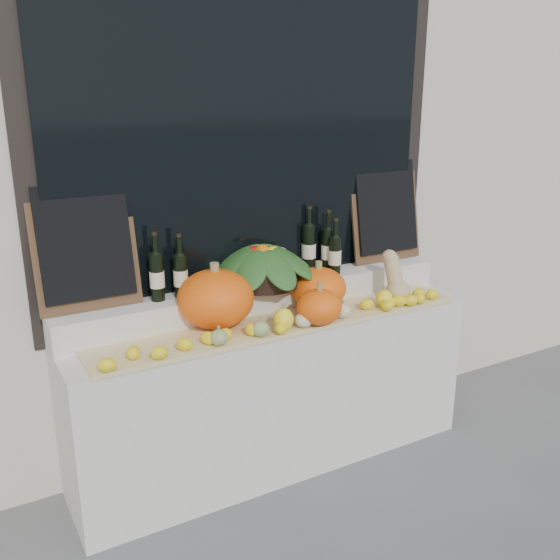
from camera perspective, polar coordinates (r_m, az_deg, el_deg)
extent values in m
cube|color=beige|center=(3.85, -6.25, 19.54)|extent=(7.00, 0.90, 4.50)
cube|color=black|center=(3.44, -2.96, 14.05)|extent=(2.40, 0.04, 2.10)
cube|color=black|center=(3.41, -2.73, 14.03)|extent=(2.20, 0.02, 2.00)
cube|color=silver|center=(3.60, -0.60, -10.08)|extent=(2.30, 0.55, 0.88)
cube|color=silver|center=(3.51, -1.81, -1.54)|extent=(2.30, 0.25, 0.16)
cube|color=tan|center=(3.31, 0.43, -3.99)|extent=(2.10, 0.32, 0.02)
ellipsoid|color=#FF5F0D|center=(3.21, -5.91, -1.71)|extent=(0.45, 0.45, 0.30)
ellipsoid|color=#FF5F0D|center=(3.48, 3.52, -0.72)|extent=(0.41, 0.41, 0.23)
ellipsoid|color=#FF5F0D|center=(3.24, 3.60, -2.48)|extent=(0.30, 0.30, 0.19)
ellipsoid|color=tan|center=(3.64, 10.72, -1.01)|extent=(0.14, 0.14, 0.13)
cylinder|color=tan|center=(3.64, 10.31, 0.84)|extent=(0.09, 0.14, 0.18)
sphere|color=tan|center=(3.65, 9.97, 2.05)|extent=(0.09, 0.09, 0.09)
ellipsoid|color=#3A671F|center=(3.30, 4.00, -2.97)|extent=(0.11, 0.11, 0.09)
cylinder|color=olive|center=(3.28, 4.02, -2.01)|extent=(0.02, 0.02, 0.02)
ellipsoid|color=#3A671F|center=(3.10, -1.79, -4.48)|extent=(0.09, 0.09, 0.08)
cylinder|color=olive|center=(3.08, -1.80, -3.60)|extent=(0.02, 0.02, 0.02)
ellipsoid|color=beige|center=(3.22, 2.17, -3.68)|extent=(0.10, 0.10, 0.08)
cylinder|color=olive|center=(3.20, 2.18, -2.85)|extent=(0.02, 0.02, 0.02)
ellipsoid|color=yellow|center=(3.17, 0.32, -3.59)|extent=(0.11, 0.11, 0.12)
cylinder|color=olive|center=(3.15, 0.32, -2.42)|extent=(0.02, 0.02, 0.02)
ellipsoid|color=beige|center=(3.36, 5.72, -2.81)|extent=(0.09, 0.09, 0.08)
cylinder|color=olive|center=(3.34, 5.74, -2.00)|extent=(0.02, 0.02, 0.02)
ellipsoid|color=yellow|center=(3.55, 9.48, -1.65)|extent=(0.09, 0.09, 0.10)
cylinder|color=olive|center=(3.53, 9.53, -0.72)|extent=(0.02, 0.02, 0.02)
ellipsoid|color=#3A671F|center=(3.01, -5.61, -5.25)|extent=(0.09, 0.09, 0.08)
cylinder|color=olive|center=(2.99, -5.64, -4.36)|extent=(0.02, 0.02, 0.02)
cylinder|color=black|center=(3.46, -1.61, 0.50)|extent=(0.43, 0.43, 0.11)
cylinder|color=black|center=(3.24, -11.19, 0.25)|extent=(0.07, 0.07, 0.25)
cylinder|color=black|center=(3.19, -11.37, 3.22)|extent=(0.03, 0.03, 0.10)
cylinder|color=beige|center=(3.24, -11.18, 0.08)|extent=(0.08, 0.08, 0.08)
cylinder|color=black|center=(3.18, -11.43, 4.20)|extent=(0.03, 0.03, 0.02)
cylinder|color=black|center=(3.28, -9.07, 0.38)|extent=(0.07, 0.07, 0.22)
cylinder|color=black|center=(3.24, -9.21, 3.10)|extent=(0.03, 0.03, 0.10)
cylinder|color=beige|center=(3.28, -9.07, 0.21)|extent=(0.08, 0.08, 0.08)
cylinder|color=black|center=(3.23, -9.26, 4.06)|extent=(0.03, 0.03, 0.02)
cylinder|color=black|center=(3.66, 2.64, 2.85)|extent=(0.08, 0.08, 0.28)
cylinder|color=black|center=(3.62, 2.68, 5.77)|extent=(0.03, 0.03, 0.10)
cylinder|color=beige|center=(3.66, 2.64, 2.70)|extent=(0.08, 0.08, 0.08)
cylinder|color=black|center=(3.61, 2.70, 6.64)|extent=(0.03, 0.03, 0.02)
cylinder|color=black|center=(3.70, 4.37, 2.74)|extent=(0.07, 0.07, 0.25)
cylinder|color=black|center=(3.66, 4.44, 5.43)|extent=(0.03, 0.03, 0.10)
cylinder|color=beige|center=(3.70, 4.37, 2.59)|extent=(0.08, 0.08, 0.08)
cylinder|color=black|center=(3.64, 4.46, 6.29)|extent=(0.03, 0.03, 0.02)
cylinder|color=black|center=(3.65, 5.03, 2.24)|extent=(0.07, 0.07, 0.22)
cylinder|color=black|center=(3.62, 5.09, 4.67)|extent=(0.03, 0.03, 0.10)
cylinder|color=beige|center=(3.66, 5.02, 2.09)|extent=(0.08, 0.08, 0.08)
cylinder|color=black|center=(3.60, 5.12, 5.53)|extent=(0.03, 0.03, 0.02)
cube|color=#4C331E|center=(3.17, -17.39, 2.84)|extent=(0.50, 0.13, 0.61)
cube|color=black|center=(3.15, -17.38, 3.31)|extent=(0.44, 0.12, 0.55)
cube|color=#4C331E|center=(3.96, 9.57, 6.20)|extent=(0.50, 0.13, 0.61)
cube|color=black|center=(3.95, 9.73, 6.59)|extent=(0.44, 0.12, 0.55)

